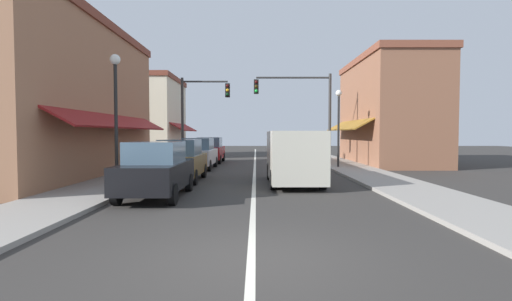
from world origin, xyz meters
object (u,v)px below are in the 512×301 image
at_px(parked_car_second_left, 182,160).
at_px(van_in_lane, 295,155).
at_px(street_lamp_left_near, 117,99).
at_px(parked_car_third_left, 200,154).
at_px(parked_car_nearest_left, 158,170).
at_px(parked_car_far_left, 211,150).
at_px(street_lamp_right_mid, 340,115).
at_px(traffic_signal_mast_arm, 305,103).
at_px(traffic_signal_left_corner, 199,107).

bearing_deg(parked_car_second_left, van_in_lane, -11.27).
bearing_deg(street_lamp_left_near, parked_car_third_left, 79.46).
bearing_deg(parked_car_nearest_left, parked_car_third_left, 90.63).
relative_size(parked_car_far_left, street_lamp_right_mid, 0.91).
bearing_deg(street_lamp_left_near, traffic_signal_mast_arm, 54.95).
bearing_deg(van_in_lane, parked_car_far_left, 111.86).
bearing_deg(traffic_signal_mast_arm, van_in_lane, -99.39).
xyz_separation_m(van_in_lane, traffic_signal_mast_arm, (1.55, 9.35, 2.83)).
relative_size(parked_car_nearest_left, parked_car_second_left, 1.00).
bearing_deg(traffic_signal_left_corner, van_in_lane, -62.46).
bearing_deg(traffic_signal_left_corner, parked_car_far_left, 63.20).
height_order(parked_car_nearest_left, street_lamp_right_mid, street_lamp_right_mid).
bearing_deg(parked_car_third_left, traffic_signal_left_corner, 99.75).
bearing_deg(parked_car_second_left, street_lamp_right_mid, 36.55).
height_order(parked_car_second_left, traffic_signal_mast_arm, traffic_signal_mast_arm).
height_order(traffic_signal_mast_arm, street_lamp_left_near, traffic_signal_mast_arm).
bearing_deg(street_lamp_right_mid, street_lamp_left_near, -137.72).
xyz_separation_m(traffic_signal_mast_arm, street_lamp_left_near, (-7.93, -11.31, -0.76)).
height_order(parked_car_nearest_left, traffic_signal_left_corner, traffic_signal_left_corner).
distance_m(parked_car_third_left, parked_car_far_left, 4.85).
distance_m(parked_car_nearest_left, parked_car_third_left, 9.94).
relative_size(parked_car_far_left, street_lamp_left_near, 0.86).
relative_size(parked_car_far_left, van_in_lane, 0.79).
relative_size(traffic_signal_left_corner, street_lamp_right_mid, 1.26).
bearing_deg(van_in_lane, traffic_signal_left_corner, 117.10).
height_order(parked_car_nearest_left, parked_car_second_left, same).
xyz_separation_m(parked_car_second_left, traffic_signal_mast_arm, (6.26, 8.39, 3.10)).
distance_m(parked_car_far_left, street_lamp_right_mid, 9.47).
relative_size(van_in_lane, traffic_signal_left_corner, 0.91).
relative_size(parked_car_second_left, street_lamp_right_mid, 0.91).
height_order(parked_car_third_left, traffic_signal_left_corner, traffic_signal_left_corner).
relative_size(parked_car_second_left, van_in_lane, 0.79).
bearing_deg(parked_car_third_left, parked_car_far_left, 90.16).
bearing_deg(parked_car_far_left, van_in_lane, -67.18).
xyz_separation_m(traffic_signal_left_corner, street_lamp_left_near, (-1.05, -12.19, -0.56)).
bearing_deg(van_in_lane, parked_car_nearest_left, -144.96).
distance_m(parked_car_nearest_left, van_in_lane, 5.72).
bearing_deg(traffic_signal_mast_arm, parked_car_third_left, -156.71).
bearing_deg(traffic_signal_mast_arm, parked_car_second_left, -126.72).
bearing_deg(street_lamp_right_mid, van_in_lane, -115.42).
relative_size(parked_car_third_left, street_lamp_right_mid, 0.92).
height_order(parked_car_second_left, parked_car_far_left, same).
distance_m(parked_car_third_left, street_lamp_right_mid, 8.31).
distance_m(parked_car_far_left, traffic_signal_left_corner, 3.21).
distance_m(parked_car_nearest_left, street_lamp_right_mid, 12.99).
xyz_separation_m(parked_car_nearest_left, traffic_signal_mast_arm, (6.20, 12.67, 3.10)).
relative_size(parked_car_third_left, street_lamp_left_near, 0.87).
bearing_deg(street_lamp_right_mid, parked_car_nearest_left, -127.95).
distance_m(parked_car_second_left, street_lamp_right_mid, 10.08).
distance_m(van_in_lane, street_lamp_left_near, 6.99).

